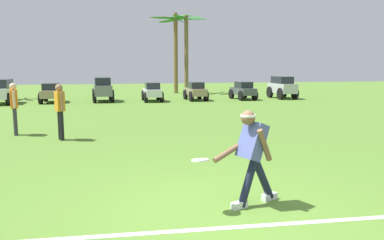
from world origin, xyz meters
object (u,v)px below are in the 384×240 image
at_px(parked_car_slot_a, 2,91).
at_px(parked_car_slot_b, 51,93).
at_px(teammate_midfield, 60,107).
at_px(parked_car_slot_c, 103,89).
at_px(parked_car_slot_f, 243,90).
at_px(palm_tree_left_of_centre, 175,45).
at_px(frisbee_thrower, 252,152).
at_px(parked_car_slot_d, 152,92).
at_px(parked_car_slot_e, 196,91).
at_px(palm_tree_right_of_centre, 186,45).
at_px(parked_car_slot_g, 282,87).
at_px(teammate_near_sideline, 14,104).
at_px(frisbee_in_flight, 200,160).

xyz_separation_m(parked_car_slot_a, parked_car_slot_b, (2.52, 0.26, -0.16)).
bearing_deg(teammate_midfield, parked_car_slot_c, 85.84).
height_order(parked_car_slot_f, palm_tree_left_of_centre, palm_tree_left_of_centre).
height_order(frisbee_thrower, parked_car_slot_d, frisbee_thrower).
relative_size(parked_car_slot_e, palm_tree_right_of_centre, 0.38).
relative_size(teammate_midfield, parked_car_slot_c, 0.65).
xyz_separation_m(frisbee_thrower, parked_car_slot_a, (-7.92, 17.10, -0.08)).
relative_size(frisbee_thrower, palm_tree_right_of_centre, 0.24).
distance_m(parked_car_slot_a, parked_car_slot_g, 16.57).
relative_size(parked_car_slot_e, parked_car_slot_f, 0.99).
bearing_deg(teammate_near_sideline, palm_tree_left_of_centre, 65.39).
bearing_deg(parked_car_slot_e, frisbee_in_flight, -102.23).
xyz_separation_m(parked_car_slot_d, parked_car_slot_f, (5.65, 0.05, 0.00)).
relative_size(parked_car_slot_a, parked_car_slot_c, 1.01).
relative_size(teammate_near_sideline, palm_tree_right_of_centre, 0.27).
bearing_deg(palm_tree_left_of_centre, parked_car_slot_c, -131.78).
distance_m(frisbee_in_flight, palm_tree_left_of_centre, 23.99).
bearing_deg(parked_car_slot_c, teammate_near_sideline, -102.13).
bearing_deg(frisbee_in_flight, parked_car_slot_g, 61.45).
height_order(parked_car_slot_e, parked_car_slot_f, same).
distance_m(parked_car_slot_a, palm_tree_left_of_centre, 12.74).
bearing_deg(parked_car_slot_e, palm_tree_left_of_centre, 91.82).
xyz_separation_m(parked_car_slot_c, palm_tree_left_of_centre, (5.30, 5.93, 2.92)).
relative_size(teammate_midfield, parked_car_slot_g, 0.66).
xyz_separation_m(frisbee_in_flight, teammate_midfield, (-2.61, 5.92, 0.18)).
xyz_separation_m(parked_car_slot_f, palm_tree_left_of_centre, (-3.21, 6.37, 3.10)).
relative_size(frisbee_in_flight, parked_car_slot_a, 0.13).
bearing_deg(teammate_midfield, parked_car_slot_e, 60.75).
relative_size(parked_car_slot_f, palm_tree_right_of_centre, 0.39).
bearing_deg(parked_car_slot_c, parked_car_slot_e, -3.66).
bearing_deg(palm_tree_left_of_centre, parked_car_slot_e, -88.18).
height_order(parked_car_slot_c, palm_tree_right_of_centre, palm_tree_right_of_centre).
distance_m(frisbee_thrower, teammate_midfield, 6.73).
bearing_deg(parked_car_slot_d, parked_car_slot_f, 0.55).
bearing_deg(frisbee_in_flight, palm_tree_left_of_centre, 81.44).
height_order(teammate_midfield, parked_car_slot_g, teammate_midfield).
height_order(frisbee_thrower, parked_car_slot_f, frisbee_thrower).
relative_size(frisbee_thrower, parked_car_slot_d, 0.64).
bearing_deg(parked_car_slot_a, parked_car_slot_e, 0.22).
bearing_deg(teammate_near_sideline, parked_car_slot_f, 43.38).
distance_m(parked_car_slot_f, parked_car_slot_g, 2.72).
height_order(parked_car_slot_a, parked_car_slot_c, parked_car_slot_c).
xyz_separation_m(parked_car_slot_f, parked_car_slot_g, (2.71, 0.20, 0.18)).
relative_size(frisbee_thrower, parked_car_slot_f, 0.63).
bearing_deg(frisbee_in_flight, teammate_midfield, 113.80).
distance_m(frisbee_thrower, frisbee_in_flight, 0.82).
xyz_separation_m(parked_car_slot_d, parked_car_slot_e, (2.65, 0.13, 0.00)).
xyz_separation_m(teammate_midfield, parked_car_slot_g, (12.06, 11.46, -0.20)).
distance_m(parked_car_slot_c, parked_car_slot_e, 5.52).
height_order(palm_tree_left_of_centre, palm_tree_right_of_centre, palm_tree_left_of_centre).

